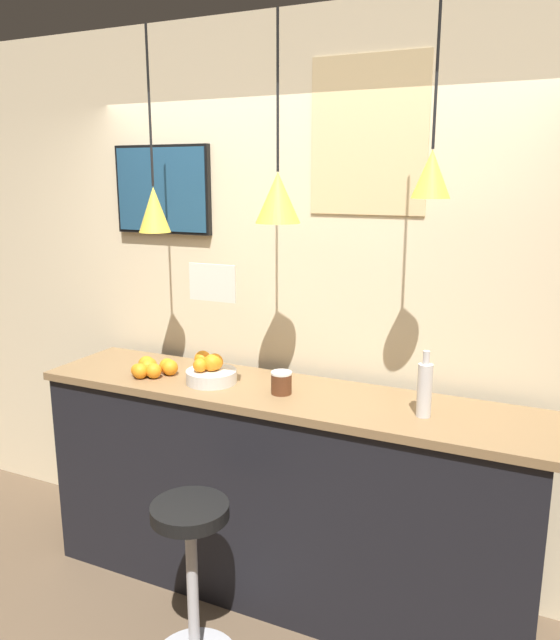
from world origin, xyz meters
name	(u,v)px	position (x,y,z in m)	size (l,w,h in m)	color
back_wall	(311,304)	(0.00, 1.01, 1.45)	(8.00, 0.06, 2.90)	beige
service_counter	(280,493)	(0.00, 0.62, 0.55)	(2.51, 0.55, 1.10)	black
bar_stool	(192,560)	(-0.13, 0.01, 0.51)	(0.38, 0.38, 0.77)	#B7B7BC
fruit_bowl	(210,371)	(-0.37, 0.59, 1.16)	(0.26, 0.26, 0.15)	beige
orange_pile	(152,368)	(-0.70, 0.56, 1.14)	(0.23, 0.21, 0.09)	orange
juice_bottle	(425,389)	(0.70, 0.59, 1.22)	(0.06, 0.06, 0.29)	silver
spread_jar	(281,383)	(0.02, 0.59, 1.15)	(0.10, 0.10, 0.11)	#562D19
pendant_lamp_left	(154,208)	(-0.68, 0.60, 1.95)	(0.16, 0.16, 0.97)	black
pendant_lamp_middle	(278,197)	(0.00, 0.60, 2.02)	(0.20, 0.20, 0.90)	black
pendant_lamp_right	(432,172)	(0.68, 0.60, 2.12)	(0.16, 0.16, 0.78)	black
mounted_tv	(162,190)	(-0.88, 0.96, 2.03)	(0.61, 0.04, 0.48)	black
hanging_menu_board	(212,283)	(-0.25, 0.43, 1.64)	(0.24, 0.01, 0.17)	white
wall_poster	(368,136)	(0.29, 0.98, 2.29)	(0.57, 0.01, 0.73)	#DBBC84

